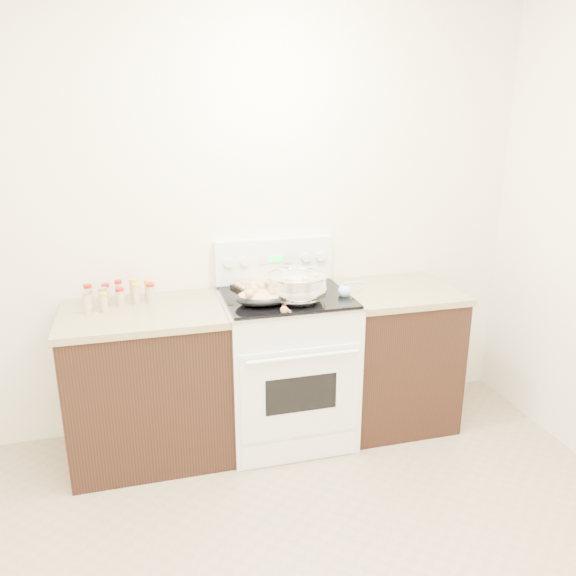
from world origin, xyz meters
name	(u,v)px	position (x,y,z in m)	size (l,w,h in m)	color
room_shell	(293,207)	(0.00, 0.00, 1.70)	(4.10, 3.60, 2.75)	white
counter_left	(150,383)	(-0.48, 1.43, 0.46)	(0.93, 0.67, 0.92)	black
counter_right	(393,355)	(1.08, 1.43, 0.46)	(0.73, 0.67, 0.92)	black
kitchen_range	(286,363)	(0.35, 1.42, 0.49)	(0.78, 0.73, 1.22)	white
mixing_bowl	(296,287)	(0.38, 1.30, 1.03)	(0.41, 0.41, 0.21)	silver
roasting_pan	(265,295)	(0.19, 1.29, 0.99)	(0.37, 0.26, 0.12)	black
baking_sheet	(266,285)	(0.26, 1.57, 0.96)	(0.43, 0.36, 0.06)	black
wooden_spoon	(283,308)	(0.27, 1.16, 0.95)	(0.06, 0.27, 0.04)	#A7724C
blue_ladle	(346,290)	(0.69, 1.32, 0.98)	(0.23, 0.19, 0.10)	#A0D1EF
spice_jars	(117,295)	(-0.62, 1.57, 0.98)	(0.40, 0.23, 0.13)	#BFB28C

